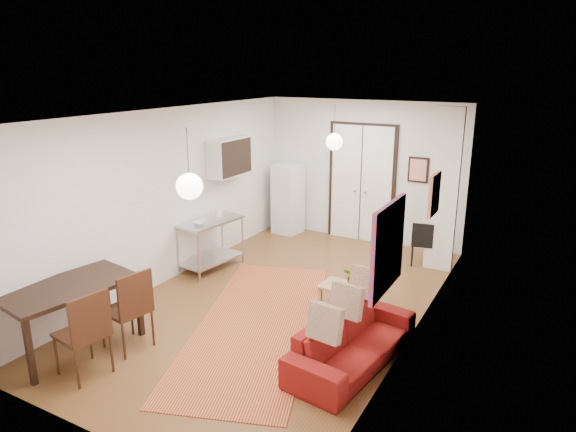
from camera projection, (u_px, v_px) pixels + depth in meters
The scene contains 27 objects.
floor at pixel (279, 301), 8.02m from camera, with size 7.00×7.00×0.00m, color brown.
ceiling at pixel (278, 113), 7.21m from camera, with size 4.20×7.00×0.02m, color white.
wall_back at pixel (363, 172), 10.56m from camera, with size 4.20×0.02×2.90m, color white.
wall_front at pixel (89, 305), 4.66m from camera, with size 4.20×0.02×2.90m, color white.
wall_left at pixel (170, 196), 8.58m from camera, with size 0.02×7.00×2.90m, color white.
wall_right at pixel (419, 234), 6.65m from camera, with size 0.02×7.00×2.90m, color white.
double_doors at pixel (361, 184), 10.59m from camera, with size 1.44×0.06×2.50m, color white.
stub_partition at pixel (444, 191), 8.91m from camera, with size 0.50×0.10×2.90m, color white.
wall_cabinet at pixel (229, 157), 9.63m from camera, with size 0.35×1.00×0.70m, color white.
painting_popart at pixel (388, 247), 5.55m from camera, with size 0.05×1.00×1.00m, color red.
painting_abstract at pixel (434, 194), 7.23m from camera, with size 0.05×0.50×0.60m, color beige.
poster_back at pixel (418, 170), 9.96m from camera, with size 0.40×0.03×0.50m, color red.
print_left at pixel (237, 150), 10.11m from camera, with size 0.03×0.44×0.54m, color #975F3F.
pendant_back at pixel (334, 142), 9.07m from camera, with size 0.30×0.30×0.80m.
pendant_front at pixel (189, 186), 5.70m from camera, with size 0.30×0.30×0.80m.
kilim_rug at pixel (257, 323), 7.34m from camera, with size 1.59×4.25×0.01m, color #C96932.
sofa at pixel (353, 342), 6.28m from camera, with size 0.78×2.00×0.59m, color maroon.
coffee_table at pixel (348, 290), 7.66m from camera, with size 0.87×0.51×0.37m.
potted_plant at pixel (355, 277), 7.55m from camera, with size 0.33×0.28×0.36m, color #3E6E31.
kitchen_counter at pixel (211, 237), 9.17m from camera, with size 0.76×1.27×0.92m.
bowl at pixel (199, 223), 8.82m from camera, with size 0.22×0.22×0.05m, color white.
soap_bottle at pixel (218, 212), 9.27m from camera, with size 0.09×0.09×0.19m, color teal.
fridge at pixel (288, 199), 11.18m from camera, with size 0.54×0.54×1.52m, color white.
dining_table at pixel (69, 292), 6.50m from camera, with size 1.17×1.72×0.88m.
dining_chair_near at pixel (132, 299), 6.66m from camera, with size 0.60×0.78×1.09m.
dining_chair_far at pixel (88, 321), 6.07m from camera, with size 0.60×0.78×1.09m.
black_side_chair at pixel (423, 238), 9.47m from camera, with size 0.46×0.46×0.83m.
Camera 1 is at (3.63, -6.36, 3.53)m, focal length 32.00 mm.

